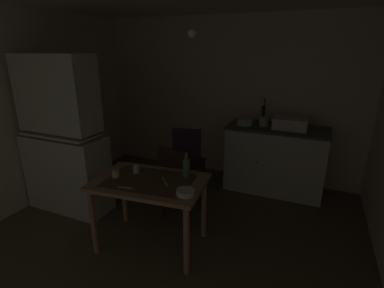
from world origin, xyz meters
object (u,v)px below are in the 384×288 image
(mixing_bowl_counter, at_px, (245,122))
(mug_dark, at_px, (136,169))
(glass_bottle, at_px, (186,167))
(dining_table, at_px, (150,190))
(hand_pump, at_px, (263,113))
(chair_far_side, at_px, (178,180))
(serving_bowl_wide, at_px, (186,192))
(hutch_cabinet, at_px, (64,141))
(chair_by_counter, at_px, (189,160))
(sink_basin, at_px, (290,123))

(mixing_bowl_counter, distance_m, mug_dark, 1.81)
(glass_bottle, bearing_deg, dining_table, -141.27)
(hand_pump, relative_size, glass_bottle, 1.54)
(hand_pump, relative_size, mixing_bowl_counter, 1.77)
(hand_pump, relative_size, chair_far_side, 0.43)
(dining_table, distance_m, mug_dark, 0.29)
(mug_dark, bearing_deg, glass_bottle, 13.88)
(serving_bowl_wide, bearing_deg, glass_bottle, 113.64)
(mug_dark, bearing_deg, hutch_cabinet, 173.42)
(chair_far_side, bearing_deg, mixing_bowl_counter, 66.67)
(hutch_cabinet, height_order, chair_by_counter, hutch_cabinet)
(hutch_cabinet, bearing_deg, glass_bottle, -0.09)
(hutch_cabinet, distance_m, sink_basin, 2.94)
(mug_dark, bearing_deg, mixing_bowl_counter, 65.55)
(chair_far_side, distance_m, glass_bottle, 0.57)
(sink_basin, relative_size, chair_far_side, 0.48)
(dining_table, xyz_separation_m, glass_bottle, (0.29, 0.24, 0.20))
(dining_table, bearing_deg, glass_bottle, 38.73)
(mixing_bowl_counter, bearing_deg, hutch_cabinet, -141.17)
(sink_basin, xyz_separation_m, chair_far_side, (-1.11, -1.21, -0.53))
(mug_dark, bearing_deg, serving_bowl_wide, -18.79)
(hutch_cabinet, relative_size, chair_by_counter, 1.93)
(hutch_cabinet, distance_m, mug_dark, 1.14)
(dining_table, distance_m, chair_by_counter, 1.16)
(sink_basin, bearing_deg, glass_bottle, -118.14)
(hand_pump, relative_size, mug_dark, 4.72)
(glass_bottle, bearing_deg, hand_pump, 74.11)
(chair_by_counter, relative_size, serving_bowl_wide, 5.92)
(mixing_bowl_counter, relative_size, serving_bowl_wide, 1.31)
(mixing_bowl_counter, distance_m, serving_bowl_wide, 1.88)
(chair_by_counter, bearing_deg, hand_pump, 39.46)
(dining_table, distance_m, glass_bottle, 0.43)
(sink_basin, distance_m, chair_far_side, 1.73)
(mug_dark, bearing_deg, chair_by_counter, 82.74)
(glass_bottle, bearing_deg, chair_by_counter, 112.80)
(serving_bowl_wide, bearing_deg, chair_by_counter, 113.03)
(hutch_cabinet, bearing_deg, hand_pump, 37.33)
(serving_bowl_wide, bearing_deg, chair_far_side, 121.16)
(dining_table, bearing_deg, sink_basin, 57.85)
(dining_table, bearing_deg, serving_bowl_wide, -14.97)
(hutch_cabinet, xyz_separation_m, hand_pump, (2.11, 1.61, 0.21))
(sink_basin, height_order, chair_far_side, sink_basin)
(hand_pump, relative_size, dining_table, 0.34)
(mug_dark, height_order, glass_bottle, glass_bottle)
(dining_table, relative_size, mug_dark, 14.02)
(mixing_bowl_counter, xyz_separation_m, dining_table, (-0.52, -1.75, -0.35))
(chair_far_side, relative_size, mug_dark, 11.09)
(hand_pump, xyz_separation_m, dining_table, (-0.75, -1.84, -0.47))
(mug_dark, distance_m, glass_bottle, 0.54)
(mixing_bowl_counter, distance_m, chair_by_counter, 0.97)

